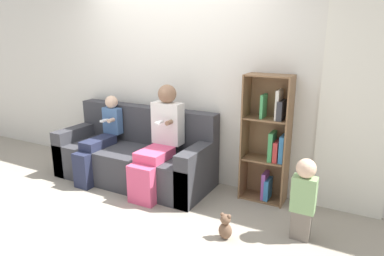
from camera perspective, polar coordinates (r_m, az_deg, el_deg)
name	(u,v)px	position (r m, az deg, el deg)	size (l,w,h in m)	color
ground_plane	(134,201)	(4.02, -9.60, -11.92)	(14.00, 14.00, 0.00)	#9E9384
back_wall	(175,79)	(4.38, -2.85, 8.10)	(10.00, 0.06, 2.55)	silver
curtain_panel	(357,108)	(3.74, 25.81, 3.03)	(0.71, 0.04, 2.25)	silver
couch	(135,156)	(4.46, -9.45, -4.70)	(2.03, 0.80, 0.92)	#38383D
adult_seated	(159,138)	(3.99, -5.45, -1.74)	(0.37, 0.73, 1.26)	#DB4C75
child_seated	(99,139)	(4.52, -15.17, -1.83)	(0.25, 0.73, 1.06)	#232842
toddler_standing	(304,197)	(3.29, 18.10, -10.82)	(0.21, 0.18, 0.78)	#70665B
bookshelf	(269,141)	(3.87, 12.76, -2.09)	(0.50, 0.28, 1.42)	brown
teddy_bear	(225,227)	(3.28, 5.58, -16.08)	(0.13, 0.10, 0.26)	brown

